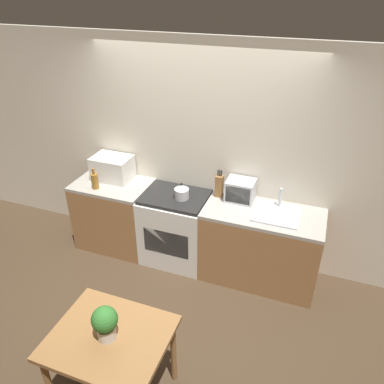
% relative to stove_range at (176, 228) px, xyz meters
% --- Properties ---
extents(ground_plane, '(16.00, 16.00, 0.00)m').
position_rel_stove_range_xyz_m(ground_plane, '(0.19, -0.78, -0.45)').
color(ground_plane, '#3D2D1E').
extents(wall_back, '(10.00, 0.06, 2.60)m').
position_rel_stove_range_xyz_m(wall_back, '(0.19, 0.34, 0.85)').
color(wall_back, beige).
rests_on(wall_back, ground_plane).
extents(counter_left_run, '(0.92, 0.62, 0.90)m').
position_rel_stove_range_xyz_m(counter_left_run, '(-0.84, 0.00, 0.00)').
color(counter_left_run, olive).
rests_on(counter_left_run, ground_plane).
extents(counter_right_run, '(1.29, 0.62, 0.90)m').
position_rel_stove_range_xyz_m(counter_right_run, '(1.03, 0.00, 0.00)').
color(counter_right_run, olive).
rests_on(counter_right_run, ground_plane).
extents(stove_range, '(0.77, 0.62, 0.90)m').
position_rel_stove_range_xyz_m(stove_range, '(0.00, 0.00, 0.00)').
color(stove_range, silver).
rests_on(stove_range, ground_plane).
extents(kettle, '(0.17, 0.17, 0.20)m').
position_rel_stove_range_xyz_m(kettle, '(0.09, -0.02, 0.54)').
color(kettle, '#B7B7BC').
rests_on(kettle, stove_range).
extents(microwave, '(0.47, 0.33, 0.29)m').
position_rel_stove_range_xyz_m(microwave, '(-0.88, 0.12, 0.60)').
color(microwave, silver).
rests_on(microwave, counter_left_run).
extents(bottle, '(0.08, 0.08, 0.26)m').
position_rel_stove_range_xyz_m(bottle, '(-0.95, -0.17, 0.55)').
color(bottle, olive).
rests_on(bottle, counter_left_run).
extents(knife_block, '(0.08, 0.09, 0.33)m').
position_rel_stove_range_xyz_m(knife_block, '(0.47, 0.17, 0.59)').
color(knife_block, brown).
rests_on(knife_block, counter_right_run).
extents(toaster_oven, '(0.31, 0.25, 0.25)m').
position_rel_stove_range_xyz_m(toaster_oven, '(0.72, 0.16, 0.58)').
color(toaster_oven, silver).
rests_on(toaster_oven, counter_right_run).
extents(sink_basin, '(0.48, 0.43, 0.24)m').
position_rel_stove_range_xyz_m(sink_basin, '(1.16, 0.01, 0.47)').
color(sink_basin, silver).
rests_on(sink_basin, counter_right_run).
extents(dining_table, '(0.89, 0.74, 0.74)m').
position_rel_stove_range_xyz_m(dining_table, '(0.23, -1.85, 0.20)').
color(dining_table, brown).
rests_on(dining_table, ground_plane).
extents(potted_plant, '(0.20, 0.20, 0.29)m').
position_rel_stove_range_xyz_m(potted_plant, '(0.22, -1.86, 0.46)').
color(potted_plant, beige).
rests_on(potted_plant, dining_table).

